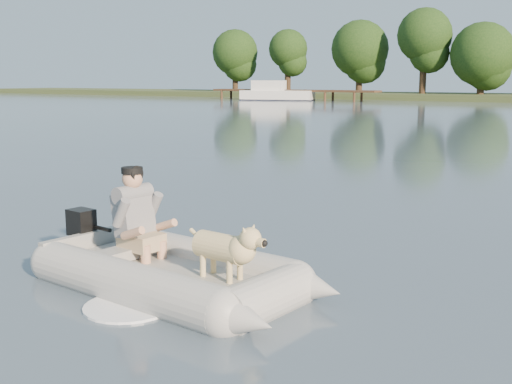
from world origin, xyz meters
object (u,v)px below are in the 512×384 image
Objects in this scene: dock at (293,95)px; dinghy at (174,237)px; cabin_cruiser at (277,90)px; man at (135,211)px; dog at (221,252)px.

dock is 58.38m from dinghy.
dinghy is at bearing -75.79° from cabin_cruiser.
dock is at bearing 123.62° from man.
dock is 4.06× the size of dinghy.
man is 1.16× the size of dog.
dinghy is 0.59× the size of cabin_cruiser.
cabin_cruiser reaches higher than dinghy.
dock is 1.75m from cabin_cruiser.
cabin_cruiser is (-28.19, 50.57, 0.48)m from dog.
dog is 0.12× the size of cabin_cruiser.
dock is at bearing 124.14° from dinghy.
man is 0.14× the size of cabin_cruiser.
dock reaches higher than dog.
man is 1.31m from dog.
man is at bearing 175.76° from dinghy.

